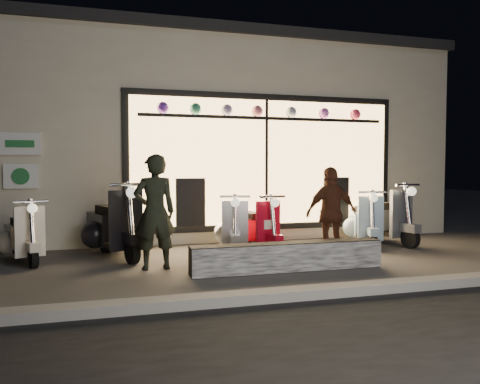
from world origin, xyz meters
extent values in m
plane|color=#383533|center=(0.00, 0.00, 0.00)|extent=(40.00, 40.00, 0.00)
cube|color=slate|center=(0.00, -2.00, 0.06)|extent=(40.00, 0.25, 0.12)
cube|color=beige|center=(0.00, 5.00, 2.00)|extent=(10.00, 6.00, 4.00)
cube|color=black|center=(0.00, 5.00, 4.10)|extent=(10.20, 6.20, 0.20)
cube|color=black|center=(0.80, 1.98, 1.55)|extent=(5.45, 0.06, 2.65)
cube|color=#FFBF6B|center=(0.80, 1.94, 1.55)|extent=(5.20, 0.04, 2.40)
cube|color=black|center=(0.80, 1.90, 2.40)|extent=(4.90, 0.06, 0.06)
cube|color=white|center=(-3.60, 1.96, 1.85)|extent=(0.65, 0.04, 0.38)
cube|color=white|center=(-3.60, 1.96, 1.30)|extent=(0.55, 0.04, 0.42)
cube|color=black|center=(0.23, -0.65, 0.20)|extent=(2.77, 0.28, 0.40)
cylinder|color=black|center=(-0.23, 0.44, 0.16)|extent=(0.17, 0.33, 0.32)
cylinder|color=black|center=(0.00, 1.35, 0.16)|extent=(0.19, 0.34, 0.32)
cube|color=#A4A4A9|center=(-0.19, 0.64, 0.53)|extent=(0.43, 0.17, 0.77)
cube|color=#A4A4A9|center=(-0.03, 1.26, 0.36)|extent=(0.54, 0.73, 0.43)
cube|color=black|center=(-0.05, 1.17, 0.62)|extent=(0.38, 0.57, 0.11)
sphere|color=#FFF2CC|center=(-0.24, 0.44, 0.89)|extent=(0.17, 0.17, 0.14)
cylinder|color=black|center=(0.37, 0.28, 0.16)|extent=(0.16, 0.33, 0.32)
cylinder|color=black|center=(0.17, 1.19, 0.16)|extent=(0.18, 0.33, 0.32)
cube|color=#B70B21|center=(0.33, 0.47, 0.52)|extent=(0.43, 0.16, 0.77)
cube|color=#B70B21|center=(0.19, 1.10, 0.36)|extent=(0.53, 0.72, 0.43)
cube|color=black|center=(0.21, 1.01, 0.62)|extent=(0.37, 0.57, 0.11)
sphere|color=#FFF2CC|center=(0.37, 0.27, 0.89)|extent=(0.17, 0.17, 0.14)
cylinder|color=black|center=(-1.84, 0.43, 0.19)|extent=(0.24, 0.40, 0.39)
cylinder|color=black|center=(-2.22, 1.50, 0.19)|extent=(0.26, 0.41, 0.39)
cube|color=black|center=(-1.92, 0.65, 0.64)|extent=(0.52, 0.25, 0.93)
cube|color=black|center=(-2.18, 1.39, 0.43)|extent=(0.71, 0.91, 0.52)
cube|color=black|center=(-2.14, 1.28, 0.75)|extent=(0.51, 0.71, 0.14)
sphere|color=#FFF2CC|center=(-1.84, 0.42, 1.08)|extent=(0.22, 0.22, 0.17)
cylinder|color=black|center=(-3.23, 0.50, 0.15)|extent=(0.19, 0.32, 0.31)
cylinder|color=black|center=(-3.54, 1.36, 0.15)|extent=(0.21, 0.33, 0.31)
cube|color=beige|center=(-3.29, 0.68, 0.51)|extent=(0.42, 0.20, 0.75)
cube|color=beige|center=(-3.51, 1.27, 0.35)|extent=(0.58, 0.73, 0.42)
cube|color=black|center=(-3.47, 1.19, 0.60)|extent=(0.41, 0.57, 0.11)
sphere|color=#FFF2CC|center=(-3.22, 0.49, 0.87)|extent=(0.18, 0.18, 0.14)
cylinder|color=black|center=(2.27, 0.46, 0.16)|extent=(0.20, 0.34, 0.33)
cylinder|color=black|center=(2.59, 1.37, 0.16)|extent=(0.22, 0.35, 0.33)
cube|color=#8CAEC7|center=(2.33, 0.65, 0.54)|extent=(0.44, 0.21, 0.79)
cube|color=#8CAEC7|center=(2.56, 1.28, 0.37)|extent=(0.61, 0.77, 0.45)
cube|color=black|center=(2.52, 1.19, 0.64)|extent=(0.44, 0.60, 0.12)
sphere|color=#FFF2CC|center=(2.26, 0.45, 0.92)|extent=(0.19, 0.19, 0.15)
cylinder|color=black|center=(3.02, 0.45, 0.18)|extent=(0.18, 0.38, 0.37)
cylinder|color=black|center=(2.81, 1.51, 0.18)|extent=(0.20, 0.39, 0.37)
cube|color=slate|center=(2.98, 0.68, 0.60)|extent=(0.50, 0.17, 0.88)
cube|color=slate|center=(2.83, 1.41, 0.41)|extent=(0.59, 0.83, 0.50)
cube|color=black|center=(2.85, 1.30, 0.71)|extent=(0.41, 0.65, 0.13)
sphere|color=#FFF2CC|center=(3.02, 0.44, 1.03)|extent=(0.19, 0.19, 0.16)
imported|color=black|center=(-1.55, -0.03, 0.82)|extent=(0.63, 0.45, 1.64)
imported|color=#522B1A|center=(1.21, -0.03, 0.73)|extent=(0.86, 0.37, 1.46)
camera|label=1|loc=(-2.19, -6.70, 1.45)|focal=35.00mm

